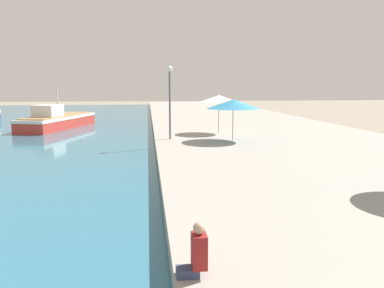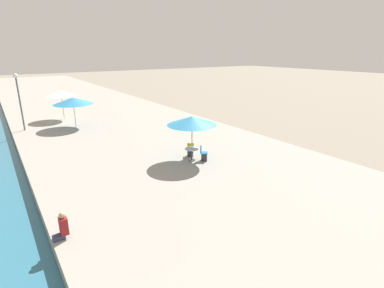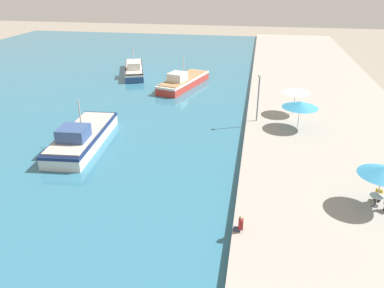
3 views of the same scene
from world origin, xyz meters
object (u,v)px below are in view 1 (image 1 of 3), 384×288
Objects in this scene: cafe_umbrella_striped at (219,99)px; person_at_quay at (197,252)px; cafe_umbrella_white at (233,104)px; fishing_boat_mid at (58,120)px; lamppost at (170,90)px.

cafe_umbrella_striped reaches higher than person_at_quay.
cafe_umbrella_white is 3.83m from cafe_umbrella_striped.
cafe_umbrella_striped is at bearing 78.17° from person_at_quay.
cafe_umbrella_striped is (13.26, -9.38, 2.20)m from fishing_boat_mid.
lamppost is (-3.77, 1.21, 0.85)m from cafe_umbrella_white.
lamppost is (0.57, 17.36, 2.66)m from person_at_quay.
cafe_umbrella_white is 16.82m from person_at_quay.
lamppost is at bearing 162.24° from cafe_umbrella_white.
cafe_umbrella_striped is at bearing -19.57° from fishing_boat_mid.
person_at_quay is at bearing -91.88° from lamppost.
cafe_umbrella_striped is (-0.16, 3.82, 0.19)m from cafe_umbrella_white.
fishing_boat_mid is 15.65m from lamppost.
lamppost is at bearing -35.50° from fishing_boat_mid.
fishing_boat_mid reaches higher than cafe_umbrella_white.
cafe_umbrella_white is 1.13× the size of cafe_umbrella_striped.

